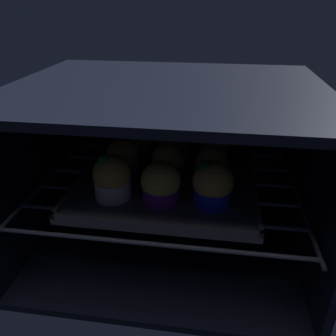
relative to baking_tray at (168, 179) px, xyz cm
name	(u,v)px	position (x,y,z in cm)	size (l,w,h in cm)	color
oven_cavity	(170,164)	(0.00, 2.86, 2.33)	(59.00, 47.00, 37.00)	black
oven_rack	(167,187)	(0.00, -1.38, -1.07)	(54.80, 42.00, 0.80)	#444756
baking_tray	(168,179)	(0.00, 0.00, 0.00)	(36.65, 36.65, 2.20)	#4C4C51
muffin_row0_col0	(112,178)	(-9.40, -9.35, 4.65)	(7.22, 7.22, 9.29)	silver
muffin_row0_col1	(163,184)	(0.40, -9.38, 4.03)	(7.45, 7.45, 7.95)	#7A238C
muffin_row0_col2	(213,185)	(9.61, -9.28, 4.60)	(7.57, 7.57, 9.09)	#1928B7
muffin_row1_col0	(123,159)	(-9.69, -0.38, 4.39)	(7.06, 7.06, 8.29)	#7A238C
muffin_row1_col1	(169,163)	(0.30, -0.04, 3.97)	(6.99, 6.99, 7.73)	#7A238C
muffin_row1_col2	(211,166)	(9.12, -0.07, 3.90)	(6.99, 6.99, 7.64)	silver
muffin_row2_col0	(137,143)	(-9.02, 9.57, 4.06)	(6.99, 6.99, 7.86)	red
muffin_row2_col1	(175,142)	(0.33, 9.65, 4.71)	(7.52, 7.52, 9.02)	silver
muffin_row2_col2	(213,145)	(9.29, 9.26, 4.65)	(7.37, 7.37, 9.16)	#1928B7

